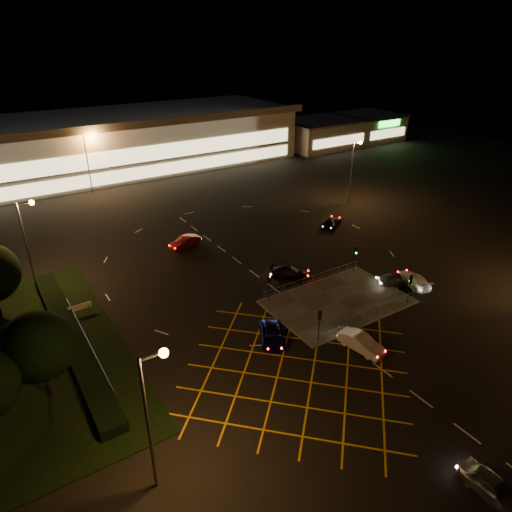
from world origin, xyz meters
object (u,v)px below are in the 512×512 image
car_approach_white (414,280)px  car_left_blue (272,335)px  car_queue_white (361,343)px  signal_nw (269,282)px  signal_ne (355,254)px  car_far_dkgrey (290,273)px  car_near_silver (493,487)px  car_east_grey (331,222)px  car_circ_red (185,242)px  car_right_silver (397,279)px  signal_sw (319,319)px  signal_se (410,283)px

car_approach_white → car_left_blue: bearing=13.6°
car_queue_white → car_approach_white: car_queue_white is taller
car_queue_white → car_approach_white: (13.10, 5.21, -0.04)m
signal_nw → signal_ne: bearing=0.0°
signal_nw → car_far_dkgrey: size_ratio=0.71×
car_queue_white → car_far_dkgrey: bearing=70.3°
signal_ne → car_near_silver: 28.86m
signal_nw → car_east_grey: 22.69m
car_near_silver → car_far_dkgrey: bearing=80.0°
car_queue_white → car_circ_red: bearing=88.6°
signal_nw → car_right_silver: bearing=-18.5°
signal_sw → signal_se: same height
car_left_blue → car_circ_red: bearing=113.4°
signal_nw → car_near_silver: signal_nw is taller
car_far_dkgrey → car_left_blue: bearing=174.8°
car_left_blue → car_near_silver: bearing=-54.9°
car_queue_white → car_east_grey: (16.73, 23.08, -0.10)m
car_near_silver → car_right_silver: 25.84m
car_right_silver → car_east_grey: 17.54m
car_right_silver → car_near_silver: bearing=170.9°
car_near_silver → car_east_grey: car_near_silver is taller
signal_se → car_near_silver: signal_se is taller
car_queue_white → car_circ_red: car_queue_white is taller
car_queue_white → car_east_grey: size_ratio=0.98×
signal_se → car_east_grey: signal_se is taller
signal_sw → car_circ_red: (-1.65, 25.10, -1.66)m
car_queue_white → car_circ_red: size_ratio=1.02×
car_circ_red → car_right_silver: bearing=22.4°
signal_sw → car_east_grey: bearing=-133.6°
signal_ne → car_right_silver: size_ratio=0.80×
car_right_silver → signal_nw: bearing=98.0°
car_right_silver → car_circ_red: size_ratio=0.92×
car_queue_white → car_east_grey: car_queue_white is taller
car_left_blue → car_circ_red: (1.85, 22.77, 0.08)m
car_right_silver → car_circ_red: (-15.66, 21.80, 0.03)m
signal_ne → car_approach_white: (3.50, -5.79, -1.69)m
signal_se → car_far_dkgrey: signal_se is taller
signal_se → car_left_blue: (-15.50, 2.32, -1.74)m
signal_nw → car_queue_white: (2.40, -10.99, -1.65)m
signal_sw → car_queue_white: size_ratio=0.72×
car_left_blue → car_far_dkgrey: 12.07m
car_right_silver → car_approach_white: car_approach_white is taller
signal_nw → car_circ_red: 17.27m
car_east_grey → car_approach_white: car_approach_white is taller
car_circ_red → signal_ne: bearing=25.2°
signal_nw → car_far_dkgrey: 6.00m
signal_nw → car_far_dkgrey: bearing=31.5°
signal_sw → signal_ne: bearing=-146.4°
car_circ_red → car_east_grey: car_circ_red is taller
signal_nw → signal_sw: bearing=-90.0°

